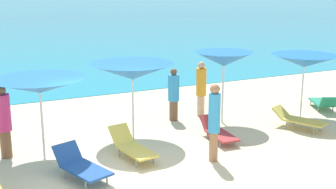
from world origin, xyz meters
The scene contains 14 objects.
ground_plane centered at (0.00, 10.00, -0.15)m, with size 50.00×100.00×0.30m, color beige.
umbrella_3 centered at (-1.38, 1.89, 1.83)m, with size 2.42×2.42×2.02m.
umbrella_4 centered at (1.15, 2.37, 1.89)m, with size 2.47×2.47×2.11m.
umbrella_5 centered at (4.15, 2.53, 1.98)m, with size 1.82×1.82×2.20m.
umbrella_6 centered at (6.76, 1.93, 1.83)m, with size 2.11×2.11×2.03m.
lounge_chair_1 centered at (5.85, 1.02, 0.29)m, with size 1.15×1.65×0.57m.
lounge_chair_2 centered at (-0.87, 0.37, 0.31)m, with size 1.06×1.61×0.66m.
lounge_chair_5 centered at (8.04, 2.25, 0.26)m, with size 1.14×1.54×0.61m.
lounge_chair_6 centered at (0.57, 1.00, 0.31)m, with size 0.76×1.65×0.68m.
lounge_chair_9 centered at (3.19, 1.21, 0.24)m, with size 0.62×1.50×0.55m.
beachgoer_1 centered at (2.28, -0.02, 1.04)m, with size 0.28×0.28×1.90m.
beachgoer_2 centered at (2.91, 3.40, 0.86)m, with size 0.35×0.35×1.65m.
beachgoer_3 centered at (3.91, 3.43, 0.95)m, with size 0.32×0.32×1.79m.
beachgoer_4 centered at (-2.20, 2.38, 0.96)m, with size 0.36×0.36×1.81m.
Camera 1 is at (-3.07, -8.59, 4.12)m, focal length 47.40 mm.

